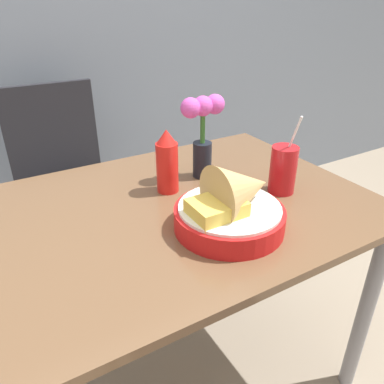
{
  "coord_description": "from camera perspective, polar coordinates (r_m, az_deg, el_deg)",
  "views": [
    {
      "loc": [
        -0.42,
        -0.84,
        1.27
      ],
      "look_at": [
        0.04,
        -0.05,
        0.79
      ],
      "focal_mm": 35.0,
      "sensor_mm": 36.0,
      "label": 1
    }
  ],
  "objects": [
    {
      "name": "chair_far_window",
      "position": [
        1.8,
        -19.13,
        2.74
      ],
      "size": [
        0.4,
        0.4,
        0.94
      ],
      "color": "black",
      "rests_on": "ground_plane"
    },
    {
      "name": "dining_table",
      "position": [
        1.14,
        -3.07,
        -6.36
      ],
      "size": [
        1.17,
        0.82,
        0.73
      ],
      "color": "brown",
      "rests_on": "ground_plane"
    },
    {
      "name": "ground_plane",
      "position": [
        1.58,
        -2.43,
        -25.6
      ],
      "size": [
        12.0,
        12.0,
        0.0
      ],
      "primitive_type": "plane",
      "color": "gray"
    },
    {
      "name": "food_basket",
      "position": [
        0.97,
        6.35,
        -2.06
      ],
      "size": [
        0.29,
        0.29,
        0.18
      ],
      "color": "red",
      "rests_on": "dining_table"
    },
    {
      "name": "flower_vase",
      "position": [
        1.21,
        1.63,
        9.85
      ],
      "size": [
        0.15,
        0.06,
        0.27
      ],
      "color": "black",
      "rests_on": "dining_table"
    },
    {
      "name": "ketchup_bottle",
      "position": [
        1.13,
        -3.81,
        4.56
      ],
      "size": [
        0.07,
        0.07,
        0.2
      ],
      "color": "red",
      "rests_on": "dining_table"
    },
    {
      "name": "drink_cup",
      "position": [
        1.17,
        13.68,
        3.12
      ],
      "size": [
        0.08,
        0.08,
        0.25
      ],
      "color": "red",
      "rests_on": "dining_table"
    }
  ]
}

